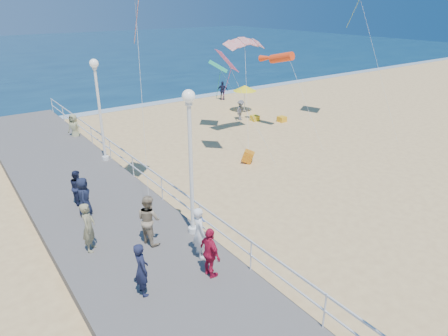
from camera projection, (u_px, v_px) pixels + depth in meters
ground at (295, 202)px, 17.88m from camera, size 160.00×160.00×0.00m
ocean at (16, 55)px, 66.51m from camera, size 160.00×90.00×0.05m
surf_line at (119, 109)px, 33.21m from camera, size 160.00×1.20×0.04m
boardwalk at (140, 256)px, 13.76m from camera, size 5.00×44.00×0.40m
railing at (200, 209)px, 14.67m from camera, size 0.05×42.00×0.55m
lamp_post_mid at (190, 150)px, 13.58m from camera, size 0.44×0.44×5.32m
lamp_post_far at (98, 100)px, 20.31m from camera, size 0.44×0.44×5.32m
woman_holding_toddler at (199, 232)px, 13.11m from camera, size 0.54×0.73×1.81m
toddler_held at (201, 221)px, 13.18m from camera, size 0.35×0.41×0.75m
spectator_0 at (141, 269)px, 11.42m from camera, size 0.45×0.65×1.69m
spectator_1 at (149, 219)px, 13.88m from camera, size 0.88×1.02×1.82m
spectator_3 at (210, 253)px, 12.16m from camera, size 0.41×0.99×1.68m
spectator_4 at (84, 197)px, 15.73m from camera, size 0.77×0.92×1.61m
spectator_6 at (89, 227)px, 13.45m from camera, size 0.72×0.78×1.79m
spectator_7 at (78, 187)px, 16.68m from camera, size 0.63×0.77×1.49m
beach_walker_a at (241, 110)px, 29.97m from camera, size 1.11×0.88×1.51m
beach_walker_b at (223, 91)px, 36.04m from camera, size 1.01×0.96×1.68m
beach_walker_c at (74, 128)px, 25.23m from camera, size 0.97×1.05×1.81m
box_kite at (248, 158)px, 22.13m from camera, size 0.88×0.89×0.74m
beach_umbrella at (245, 88)px, 31.79m from camera, size 1.90×1.90×2.14m
beach_chair_left at (282, 119)px, 29.70m from camera, size 0.55×0.55×0.40m
beach_chair_right at (255, 118)px, 29.95m from camera, size 0.55×0.55×0.40m
kite_parafoil at (245, 41)px, 24.18m from camera, size 2.76×0.94×0.65m
kite_windsock at (282, 58)px, 25.98m from camera, size 1.05×2.94×1.14m
kite_diamond_pink at (227, 60)px, 20.88m from camera, size 1.39×1.66×1.06m
kite_diamond_green at (218, 66)px, 26.19m from camera, size 1.79×1.81×0.68m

